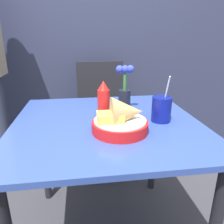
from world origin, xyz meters
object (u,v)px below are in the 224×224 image
Objects in this scene: food_basket at (122,120)px; ketchup_bottle at (104,100)px; chair_far_window at (101,108)px; drink_cup at (161,110)px; flower_vase at (125,91)px.

food_basket is 0.21m from ketchup_bottle.
chair_far_window is 4.90× the size of ketchup_bottle.
drink_cup is (0.22, -0.83, 0.25)m from chair_far_window.
chair_far_window is at bearing 104.63° from drink_cup.
food_basket is 1.08× the size of drink_cup.
food_basket is at bearing -89.65° from chair_far_window.
ketchup_bottle is (-0.06, 0.19, 0.04)m from food_basket.
flower_vase is at bearing 76.93° from food_basket.
ketchup_bottle is at bearing 160.45° from drink_cup.
ketchup_bottle is at bearing 107.28° from food_basket.
chair_far_window is 0.72m from flower_vase.
chair_far_window is 4.06× the size of drink_cup.
flower_vase reaches higher than ketchup_bottle.
flower_vase reaches higher than chair_far_window.
ketchup_bottle is 0.75× the size of flower_vase.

